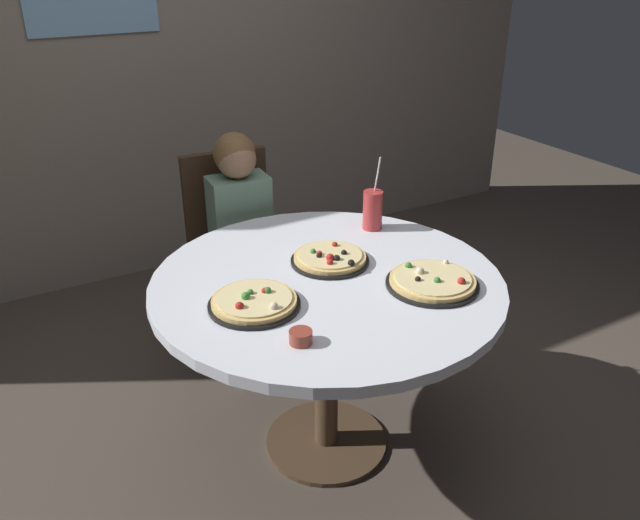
{
  "coord_description": "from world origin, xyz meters",
  "views": [
    {
      "loc": [
        -1.01,
        -1.72,
        1.81
      ],
      "look_at": [
        0.0,
        0.05,
        0.8
      ],
      "focal_mm": 36.24,
      "sensor_mm": 36.0,
      "label": 1
    }
  ],
  "objects_px": {
    "dining_table": "(327,302)",
    "diner_child": "(248,267)",
    "pizza_veggie": "(432,281)",
    "chair_wooden": "(234,243)",
    "pizza_cheese": "(254,302)",
    "sauce_bowl": "(301,337)",
    "pizza_pepperoni": "(330,258)",
    "soda_cup": "(373,210)"
  },
  "relations": [
    {
      "from": "dining_table",
      "to": "pizza_veggie",
      "type": "xyz_separation_m",
      "value": [
        0.29,
        -0.22,
        0.11
      ]
    },
    {
      "from": "pizza_cheese",
      "to": "pizza_pepperoni",
      "type": "height_order",
      "value": "same"
    },
    {
      "from": "pizza_cheese",
      "to": "sauce_bowl",
      "type": "xyz_separation_m",
      "value": [
        0.03,
        -0.26,
        0.0
      ]
    },
    {
      "from": "pizza_veggie",
      "to": "diner_child",
      "type": "bearing_deg",
      "value": 107.56
    },
    {
      "from": "diner_child",
      "to": "pizza_pepperoni",
      "type": "distance_m",
      "value": 0.66
    },
    {
      "from": "diner_child",
      "to": "pizza_veggie",
      "type": "bearing_deg",
      "value": -72.44
    },
    {
      "from": "chair_wooden",
      "to": "pizza_pepperoni",
      "type": "xyz_separation_m",
      "value": [
        0.06,
        -0.78,
        0.24
      ]
    },
    {
      "from": "diner_child",
      "to": "pizza_cheese",
      "type": "relative_size",
      "value": 3.6
    },
    {
      "from": "pizza_cheese",
      "to": "pizza_pepperoni",
      "type": "xyz_separation_m",
      "value": [
        0.37,
        0.15,
        0.0
      ]
    },
    {
      "from": "pizza_pepperoni",
      "to": "soda_cup",
      "type": "distance_m",
      "value": 0.37
    },
    {
      "from": "chair_wooden",
      "to": "sauce_bowl",
      "type": "bearing_deg",
      "value": -103.14
    },
    {
      "from": "dining_table",
      "to": "soda_cup",
      "type": "distance_m",
      "value": 0.51
    },
    {
      "from": "dining_table",
      "to": "soda_cup",
      "type": "height_order",
      "value": "soda_cup"
    },
    {
      "from": "sauce_bowl",
      "to": "pizza_cheese",
      "type": "bearing_deg",
      "value": 96.96
    },
    {
      "from": "chair_wooden",
      "to": "diner_child",
      "type": "relative_size",
      "value": 0.88
    },
    {
      "from": "dining_table",
      "to": "diner_child",
      "type": "bearing_deg",
      "value": 90.51
    },
    {
      "from": "pizza_cheese",
      "to": "sauce_bowl",
      "type": "distance_m",
      "value": 0.26
    },
    {
      "from": "diner_child",
      "to": "pizza_pepperoni",
      "type": "bearing_deg",
      "value": -82.55
    },
    {
      "from": "diner_child",
      "to": "pizza_veggie",
      "type": "xyz_separation_m",
      "value": [
        0.29,
        -0.92,
        0.28
      ]
    },
    {
      "from": "chair_wooden",
      "to": "pizza_cheese",
      "type": "relative_size",
      "value": 3.16
    },
    {
      "from": "soda_cup",
      "to": "sauce_bowl",
      "type": "bearing_deg",
      "value": -137.59
    },
    {
      "from": "sauce_bowl",
      "to": "diner_child",
      "type": "bearing_deg",
      "value": 75.31
    },
    {
      "from": "chair_wooden",
      "to": "sauce_bowl",
      "type": "height_order",
      "value": "chair_wooden"
    },
    {
      "from": "pizza_veggie",
      "to": "pizza_pepperoni",
      "type": "height_order",
      "value": "same"
    },
    {
      "from": "pizza_veggie",
      "to": "pizza_cheese",
      "type": "bearing_deg",
      "value": 163.5
    },
    {
      "from": "pizza_veggie",
      "to": "sauce_bowl",
      "type": "xyz_separation_m",
      "value": [
        -0.56,
        -0.08,
        0.0
      ]
    },
    {
      "from": "dining_table",
      "to": "chair_wooden",
      "type": "xyz_separation_m",
      "value": [
        0.01,
        0.88,
        -0.13
      ]
    },
    {
      "from": "pizza_pepperoni",
      "to": "sauce_bowl",
      "type": "relative_size",
      "value": 4.12
    },
    {
      "from": "dining_table",
      "to": "chair_wooden",
      "type": "distance_m",
      "value": 0.89
    },
    {
      "from": "pizza_cheese",
      "to": "pizza_veggie",
      "type": "bearing_deg",
      "value": -16.5
    },
    {
      "from": "diner_child",
      "to": "dining_table",
      "type": "bearing_deg",
      "value": -89.49
    },
    {
      "from": "pizza_pepperoni",
      "to": "diner_child",
      "type": "bearing_deg",
      "value": 97.45
    },
    {
      "from": "chair_wooden",
      "to": "pizza_cheese",
      "type": "bearing_deg",
      "value": -108.38
    },
    {
      "from": "chair_wooden",
      "to": "pizza_veggie",
      "type": "distance_m",
      "value": 1.16
    },
    {
      "from": "pizza_veggie",
      "to": "sauce_bowl",
      "type": "distance_m",
      "value": 0.56
    },
    {
      "from": "chair_wooden",
      "to": "soda_cup",
      "type": "relative_size",
      "value": 3.1
    },
    {
      "from": "dining_table",
      "to": "pizza_pepperoni",
      "type": "relative_size",
      "value": 4.29
    },
    {
      "from": "chair_wooden",
      "to": "pizza_veggie",
      "type": "bearing_deg",
      "value": -75.86
    },
    {
      "from": "pizza_cheese",
      "to": "soda_cup",
      "type": "xyz_separation_m",
      "value": [
        0.68,
        0.34,
        0.06
      ]
    },
    {
      "from": "pizza_cheese",
      "to": "soda_cup",
      "type": "height_order",
      "value": "soda_cup"
    },
    {
      "from": "diner_child",
      "to": "pizza_cheese",
      "type": "distance_m",
      "value": 0.85
    },
    {
      "from": "diner_child",
      "to": "soda_cup",
      "type": "bearing_deg",
      "value": -46.78
    }
  ]
}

